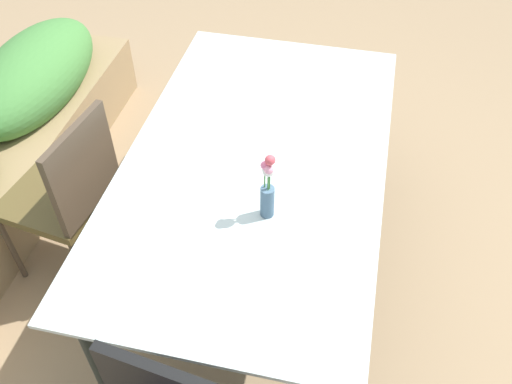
% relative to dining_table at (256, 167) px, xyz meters
% --- Properties ---
extents(ground_plane, '(12.00, 12.00, 0.00)m').
position_rel_dining_table_xyz_m(ground_plane, '(-0.03, 0.02, -0.71)').
color(ground_plane, '#9E7F5B').
extents(dining_table, '(1.82, 1.04, 0.76)m').
position_rel_dining_table_xyz_m(dining_table, '(0.00, 0.00, 0.00)').
color(dining_table, silver).
rests_on(dining_table, ground).
extents(chair_far_side, '(0.49, 0.49, 0.91)m').
position_rel_dining_table_xyz_m(chair_far_side, '(-0.14, 0.82, -0.19)').
color(chair_far_side, brown).
rests_on(chair_far_side, ground).
extents(flower_vase, '(0.05, 0.05, 0.29)m').
position_rel_dining_table_xyz_m(flower_vase, '(-0.29, -0.11, 0.18)').
color(flower_vase, slate).
rests_on(flower_vase, dining_table).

